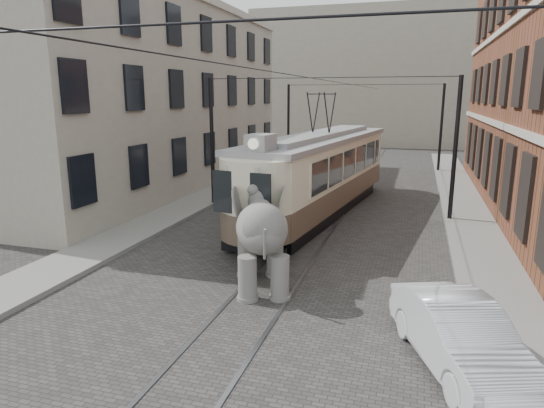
% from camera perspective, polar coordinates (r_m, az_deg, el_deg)
% --- Properties ---
extents(ground, '(120.00, 120.00, 0.00)m').
position_cam_1_polar(ground, '(16.17, 2.78, -5.97)').
color(ground, '#3D3A38').
extents(tram_rails, '(1.54, 80.00, 0.02)m').
position_cam_1_polar(tram_rails, '(16.17, 2.78, -5.93)').
color(tram_rails, slate).
rests_on(tram_rails, ground).
extents(sidewalk_right, '(2.00, 60.00, 0.15)m').
position_cam_1_polar(sidewalk_right, '(15.89, 24.44, -7.21)').
color(sidewalk_right, slate).
rests_on(sidewalk_right, ground).
extents(sidewalk_left, '(2.00, 60.00, 0.15)m').
position_cam_1_polar(sidewalk_left, '(18.73, -16.92, -3.64)').
color(sidewalk_left, slate).
rests_on(sidewalk_left, ground).
extents(stucco_building, '(7.00, 24.00, 10.00)m').
position_cam_1_polar(stucco_building, '(28.88, -14.03, 12.04)').
color(stucco_building, gray).
rests_on(stucco_building, ground).
extents(distant_block, '(28.00, 10.00, 14.00)m').
position_cam_1_polar(distant_block, '(55.01, 13.44, 14.35)').
color(distant_block, gray).
rests_on(distant_block, ground).
extents(catenary, '(11.00, 30.20, 6.00)m').
position_cam_1_polar(catenary, '(20.36, 5.79, 6.54)').
color(catenary, black).
rests_on(catenary, ground).
extents(tram, '(4.58, 13.65, 5.32)m').
position_cam_1_polar(tram, '(21.19, 5.79, 5.85)').
color(tram, beige).
rests_on(tram, ground).
extents(elephant, '(3.76, 4.87, 2.64)m').
position_cam_1_polar(elephant, '(13.06, -1.21, -4.50)').
color(elephant, '#63605B').
rests_on(elephant, ground).
extents(parked_car, '(2.87, 4.35, 1.35)m').
position_cam_1_polar(parked_car, '(10.23, 21.50, -14.42)').
color(parked_car, silver).
rests_on(parked_car, ground).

